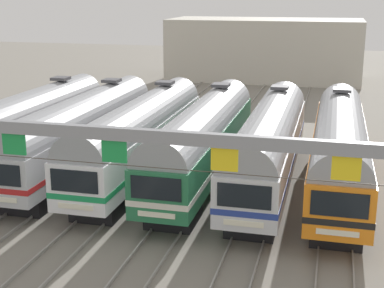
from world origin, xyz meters
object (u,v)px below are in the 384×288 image
Objects in this scene: commuter_train_green at (203,137)px; catenary_gantry at (64,156)px; commuter_train_stainless at (82,129)px; commuter_train_silver at (269,141)px; commuter_train_orange at (339,146)px; commuter_train_white at (141,133)px; commuter_train_maroon at (26,126)px.

catenary_gantry is (-1.92, -13.50, 2.63)m from commuter_train_green.
commuter_train_stainless and commuter_train_silver have the same top height.
commuter_train_white is at bearing 180.00° from commuter_train_orange.
commuter_train_stainless is at bearing 113.10° from catenary_gantry.
commuter_train_silver is at bearing 0.00° from commuter_train_stainless.
commuter_train_silver is (11.52, 0.00, 0.00)m from commuter_train_stainless.
commuter_train_orange is (19.20, 0.00, 0.00)m from commuter_train_maroon.
commuter_train_green is (7.68, 0.00, 0.00)m from commuter_train_stainless.
commuter_train_white is at bearing 98.09° from catenary_gantry.
commuter_train_silver and commuter_train_orange have the same top height.
catenary_gantry reaches higher than commuter_train_green.
commuter_train_maroon and commuter_train_orange have the same top height.
commuter_train_silver is at bearing 66.90° from catenary_gantry.
commuter_train_orange is at bearing 0.00° from commuter_train_stainless.
commuter_train_maroon and commuter_train_stainless have the same top height.
commuter_train_maroon is at bearing 180.00° from commuter_train_white.
catenary_gantry is at bearing -66.90° from commuter_train_stainless.
commuter_train_stainless is at bearing 180.00° from commuter_train_white.
catenary_gantry is (-5.76, -13.50, 2.63)m from commuter_train_silver.
commuter_train_stainless is 1.00× the size of commuter_train_silver.
commuter_train_silver is 0.74× the size of catenary_gantry.
commuter_train_stainless is at bearing 180.00° from commuter_train_silver.
commuter_train_white and commuter_train_green have the same top height.
commuter_train_maroon is 16.77m from catenary_gantry.
commuter_train_stainless is 14.91m from catenary_gantry.
commuter_train_stainless and commuter_train_green have the same top height.
commuter_train_stainless is 15.36m from commuter_train_orange.
catenary_gantry reaches higher than commuter_train_maroon.
catenary_gantry reaches higher than commuter_train_stainless.
commuter_train_silver is at bearing 180.00° from commuter_train_orange.
commuter_train_maroon is 19.20m from commuter_train_orange.
commuter_train_white is 13.89m from catenary_gantry.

